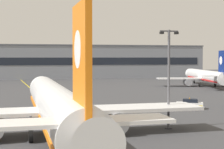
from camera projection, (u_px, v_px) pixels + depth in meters
The scene contains 7 objects.
taxiway_centreline at pixel (57, 111), 57.33m from camera, with size 0.30×180.00×0.01m, color yellow.
airliner_foreground at pixel (56, 105), 38.78m from camera, with size 32.06×41.44×11.65m.
airliner_background at pixel (206, 76), 106.27m from camera, with size 27.48×35.07×9.91m.
apron_lamp_post at pixel (169, 77), 43.38m from camera, with size 2.24×0.90×11.41m.
service_car_third at pixel (190, 104), 60.35m from camera, with size 4.57×3.44×1.79m.
safety_cone_by_nose_gear at pixel (60, 112), 55.16m from camera, with size 0.44×0.44×0.55m.
terminal_building at pixel (51, 62), 145.20m from camera, with size 122.31×12.40×13.03m.
Camera 1 is at (-5.44, -27.35, 8.29)m, focal length 60.46 mm.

